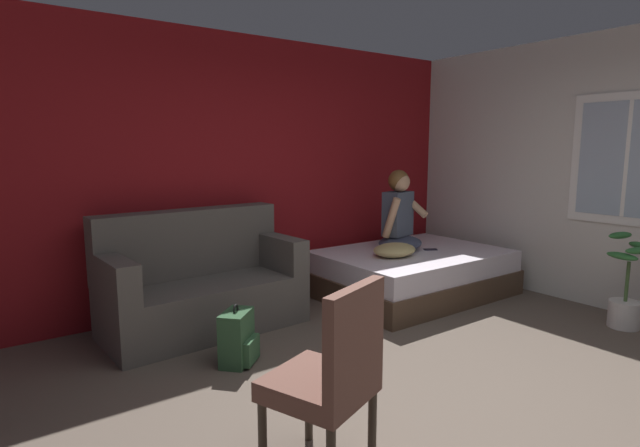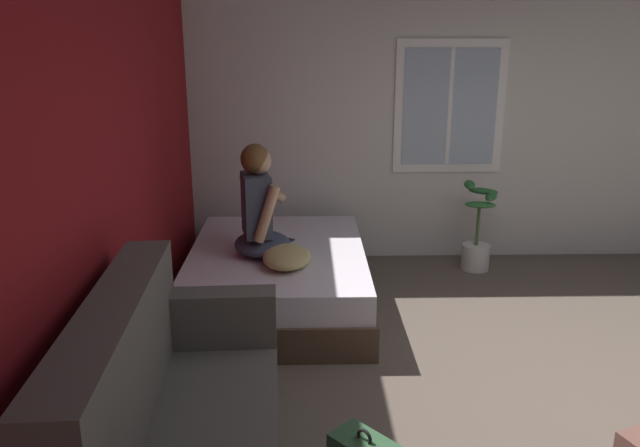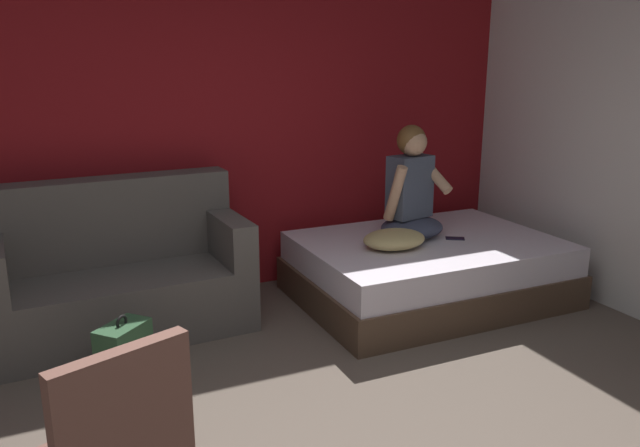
% 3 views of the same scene
% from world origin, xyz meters
% --- Properties ---
extents(wall_back_accent, '(10.70, 0.16, 2.70)m').
position_xyz_m(wall_back_accent, '(0.00, 2.94, 1.35)').
color(wall_back_accent, maroon).
rests_on(wall_back_accent, ground).
extents(bed, '(1.98, 1.44, 0.48)m').
position_xyz_m(bed, '(1.69, 1.99, 0.24)').
color(bed, '#4C3828').
rests_on(bed, ground).
extents(couch, '(1.74, 0.90, 1.04)m').
position_xyz_m(couch, '(-0.59, 2.38, 0.39)').
color(couch, '#514C47').
rests_on(couch, ground).
extents(person_seated, '(0.60, 0.54, 0.88)m').
position_xyz_m(person_seated, '(1.60, 2.12, 0.84)').
color(person_seated, '#383D51').
rests_on(person_seated, bed).
extents(backpack, '(0.35, 0.35, 0.46)m').
position_xyz_m(backpack, '(-0.67, 1.50, 0.19)').
color(backpack, '#2D5133').
rests_on(backpack, ground).
extents(throw_pillow, '(0.49, 0.37, 0.14)m').
position_xyz_m(throw_pillow, '(1.32, 1.91, 0.55)').
color(throw_pillow, tan).
rests_on(throw_pillow, bed).
extents(cell_phone, '(0.16, 0.13, 0.01)m').
position_xyz_m(cell_phone, '(1.88, 1.92, 0.48)').
color(cell_phone, black).
rests_on(cell_phone, bed).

